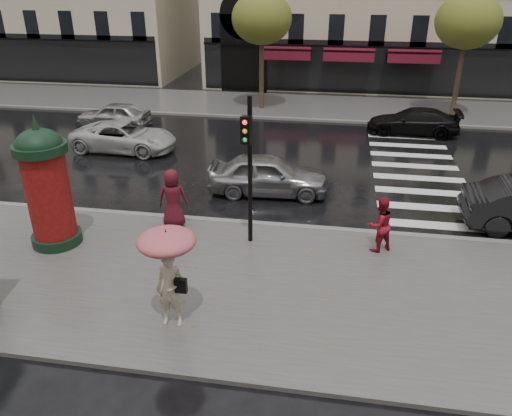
% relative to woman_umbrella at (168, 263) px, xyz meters
% --- Properties ---
extents(ground, '(160.00, 160.00, 0.00)m').
position_rel_woman_umbrella_xyz_m(ground, '(0.90, 2.40, -1.78)').
color(ground, black).
rests_on(ground, ground).
extents(near_sidewalk, '(90.00, 7.00, 0.12)m').
position_rel_woman_umbrella_xyz_m(near_sidewalk, '(0.90, 1.90, -1.72)').
color(near_sidewalk, '#474744').
rests_on(near_sidewalk, ground).
extents(far_sidewalk, '(90.00, 6.00, 0.12)m').
position_rel_woman_umbrella_xyz_m(far_sidewalk, '(0.90, 21.40, -1.72)').
color(far_sidewalk, '#474744').
rests_on(far_sidewalk, ground).
extents(near_kerb, '(90.00, 0.25, 0.14)m').
position_rel_woman_umbrella_xyz_m(near_kerb, '(0.90, 5.40, -1.71)').
color(near_kerb, slate).
rests_on(near_kerb, ground).
extents(far_kerb, '(90.00, 0.25, 0.14)m').
position_rel_woman_umbrella_xyz_m(far_kerb, '(0.90, 18.40, -1.71)').
color(far_kerb, slate).
rests_on(far_kerb, ground).
extents(zebra_crossing, '(3.60, 11.75, 0.01)m').
position_rel_woman_umbrella_xyz_m(zebra_crossing, '(6.90, 12.00, -1.77)').
color(zebra_crossing, silver).
rests_on(zebra_crossing, ground).
extents(tree_far_left, '(3.40, 3.40, 6.64)m').
position_rel_woman_umbrella_xyz_m(tree_far_left, '(-1.10, 20.40, 3.39)').
color(tree_far_left, '#38281C').
rests_on(tree_far_left, ground).
extents(tree_far_right, '(3.40, 3.40, 6.64)m').
position_rel_woman_umbrella_xyz_m(tree_far_right, '(9.90, 20.40, 3.39)').
color(tree_far_right, '#38281C').
rests_on(tree_far_right, ground).
extents(woman_umbrella, '(1.31, 1.31, 2.51)m').
position_rel_woman_umbrella_xyz_m(woman_umbrella, '(0.00, 0.00, 0.00)').
color(woman_umbrella, beige).
rests_on(woman_umbrella, near_sidewalk).
extents(woman_red, '(1.03, 0.97, 1.68)m').
position_rel_woman_umbrella_xyz_m(woman_red, '(4.90, 4.27, -0.82)').
color(woman_red, maroon).
rests_on(woman_red, near_sidewalk).
extents(man_burgundy, '(1.04, 0.78, 1.91)m').
position_rel_woman_umbrella_xyz_m(man_burgundy, '(-1.51, 4.80, -0.70)').
color(man_burgundy, '#4E0F1A').
rests_on(man_burgundy, near_sidewalk).
extents(morris_column, '(1.50, 1.50, 4.03)m').
position_rel_woman_umbrella_xyz_m(morris_column, '(-4.69, 3.12, 0.27)').
color(morris_column, black).
rests_on(morris_column, near_sidewalk).
extents(traffic_light, '(0.32, 0.43, 4.46)m').
position_rel_woman_umbrella_xyz_m(traffic_light, '(1.08, 4.12, 1.04)').
color(traffic_light, black).
rests_on(traffic_light, near_sidewalk).
extents(car_silver, '(4.56, 2.06, 1.52)m').
position_rel_woman_umbrella_xyz_m(car_silver, '(1.08, 8.12, -1.02)').
color(car_silver, '#9A9A9E').
rests_on(car_silver, ground).
extents(car_white, '(4.93, 2.50, 1.34)m').
position_rel_woman_umbrella_xyz_m(car_white, '(-6.20, 11.92, -1.11)').
color(car_white, '#BDBDBD').
rests_on(car_white, ground).
extents(car_black, '(4.62, 2.04, 1.32)m').
position_rel_woman_umbrella_xyz_m(car_black, '(7.30, 16.78, -1.12)').
color(car_black, black).
rests_on(car_black, ground).
extents(car_far_silver, '(3.95, 1.70, 1.33)m').
position_rel_woman_umbrella_xyz_m(car_far_silver, '(-8.28, 15.46, -1.11)').
color(car_far_silver, '#AAA9AE').
rests_on(car_far_silver, ground).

